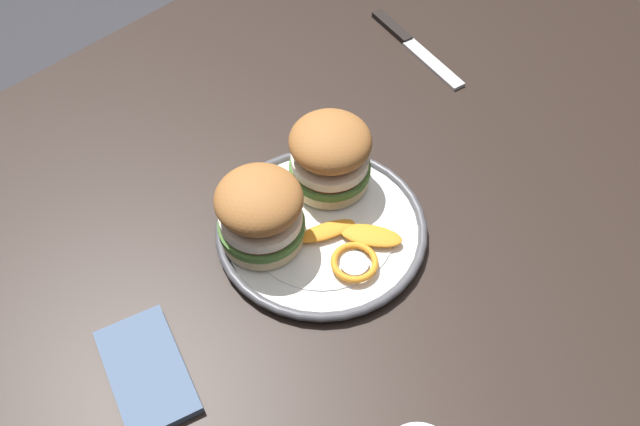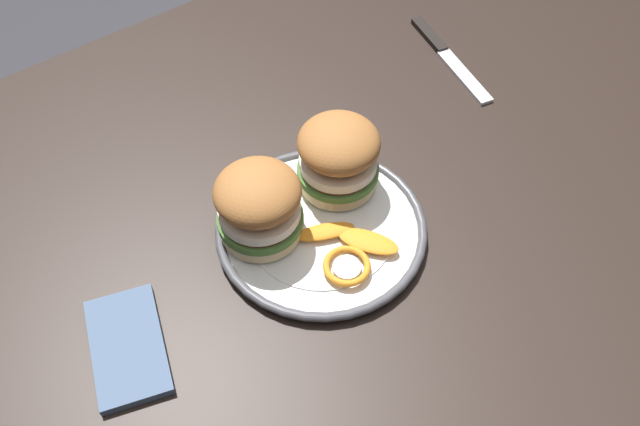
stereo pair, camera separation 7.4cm
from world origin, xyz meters
name	(u,v)px [view 1 (the left image)]	position (x,y,z in m)	size (l,w,h in m)	color
ground_plane	(334,426)	(0.00, 0.00, 0.00)	(8.00, 8.00, 0.00)	#333338
dining_table	(342,253)	(0.00, 0.00, 0.68)	(1.41, 1.07, 0.77)	black
dinner_plate	(320,228)	(-0.04, 0.00, 0.78)	(0.27, 0.27, 0.02)	white
sandwich_half_left	(260,212)	(-0.11, 0.04, 0.84)	(0.11, 0.11, 0.10)	beige
sandwich_half_right	(330,154)	(0.02, 0.05, 0.84)	(0.12, 0.12, 0.10)	beige
orange_peel_curled	(354,262)	(-0.05, -0.07, 0.80)	(0.08, 0.08, 0.01)	orange
orange_peel_strip_long	(371,235)	(-0.01, -0.06, 0.80)	(0.07, 0.08, 0.01)	orange
orange_peel_strip_short	(326,231)	(-0.05, -0.01, 0.80)	(0.08, 0.05, 0.01)	orange
table_knife	(410,43)	(0.33, 0.17, 0.78)	(0.07, 0.22, 0.01)	silver
folded_napkin	(148,372)	(-0.31, 0.00, 0.78)	(0.14, 0.08, 0.01)	slate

